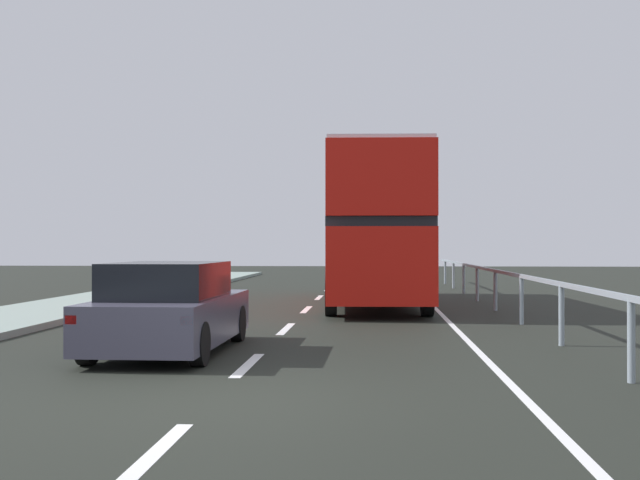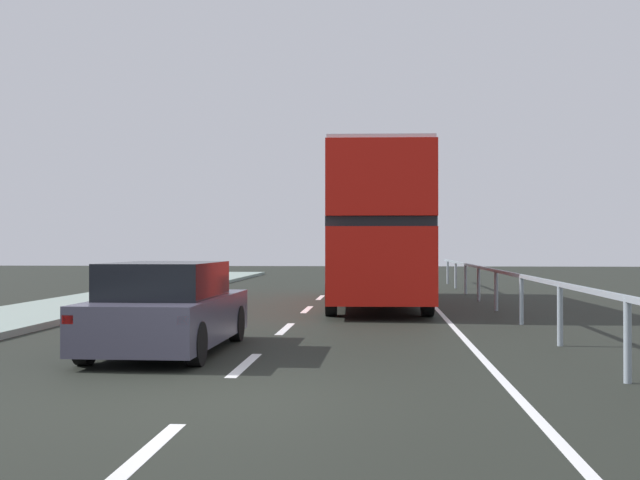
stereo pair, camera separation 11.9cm
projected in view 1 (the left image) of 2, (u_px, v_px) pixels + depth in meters
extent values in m
cube|color=black|center=(213.00, 403.00, 9.23)|extent=(74.36, 120.00, 0.10)
cube|color=silver|center=(152.00, 456.00, 6.69)|extent=(0.16, 2.37, 0.01)
cube|color=silver|center=(248.00, 365.00, 11.81)|extent=(0.16, 2.37, 0.01)
cube|color=silver|center=(286.00, 329.00, 16.93)|extent=(0.16, 2.37, 0.01)
cube|color=silver|center=(306.00, 309.00, 22.06)|extent=(0.16, 2.37, 0.01)
cube|color=silver|center=(319.00, 297.00, 27.18)|extent=(0.16, 2.37, 0.01)
cube|color=silver|center=(328.00, 289.00, 32.30)|extent=(0.16, 2.37, 0.01)
cube|color=silver|center=(334.00, 283.00, 37.43)|extent=(0.16, 2.37, 0.01)
cube|color=silver|center=(451.00, 324.00, 17.98)|extent=(0.12, 46.00, 0.01)
cube|color=gray|center=(521.00, 276.00, 17.88)|extent=(0.08, 42.00, 0.08)
cylinder|color=gray|center=(631.00, 341.00, 10.26)|extent=(0.10, 0.10, 1.06)
cylinder|color=gray|center=(562.00, 315.00, 14.07)|extent=(0.10, 0.10, 1.06)
cylinder|color=gray|center=(521.00, 300.00, 17.88)|extent=(0.10, 0.10, 1.06)
cylinder|color=gray|center=(495.00, 291.00, 21.69)|extent=(0.10, 0.10, 1.06)
cylinder|color=gray|center=(477.00, 284.00, 25.50)|extent=(0.10, 0.10, 1.06)
cylinder|color=gray|center=(464.00, 279.00, 29.31)|extent=(0.10, 0.10, 1.06)
cylinder|color=gray|center=(453.00, 275.00, 33.12)|extent=(0.10, 0.10, 1.06)
cylinder|color=gray|center=(445.00, 272.00, 36.93)|extent=(0.10, 0.10, 1.06)
cube|color=red|center=(373.00, 262.00, 24.06)|extent=(2.92, 11.39, 1.82)
cube|color=black|center=(373.00, 227.00, 24.07)|extent=(2.93, 10.94, 0.24)
cube|color=red|center=(373.00, 193.00, 24.07)|extent=(2.92, 11.39, 1.76)
cube|color=silver|center=(373.00, 161.00, 24.08)|extent=(2.86, 11.16, 0.10)
cube|color=black|center=(368.00, 256.00, 29.69)|extent=(2.29, 0.12, 1.27)
cube|color=yellow|center=(368.00, 191.00, 29.71)|extent=(1.53, 0.09, 0.28)
cylinder|color=black|center=(335.00, 281.00, 28.35)|extent=(0.31, 1.01, 1.00)
cylinder|color=black|center=(403.00, 281.00, 28.27)|extent=(0.31, 1.01, 1.00)
cylinder|color=black|center=(331.00, 296.00, 20.04)|extent=(0.31, 1.01, 1.00)
cylinder|color=black|center=(427.00, 296.00, 19.96)|extent=(0.31, 1.01, 1.00)
cube|color=#474558|center=(171.00, 319.00, 13.27)|extent=(1.84, 4.52, 0.72)
cube|color=black|center=(168.00, 280.00, 13.05)|extent=(1.61, 2.49, 0.56)
cube|color=red|center=(71.00, 320.00, 11.12)|extent=(0.16, 0.06, 0.12)
cube|color=red|center=(187.00, 320.00, 11.00)|extent=(0.16, 0.06, 0.12)
cylinder|color=black|center=(149.00, 323.00, 14.88)|extent=(0.21, 0.64, 0.64)
cylinder|color=black|center=(238.00, 323.00, 14.76)|extent=(0.21, 0.64, 0.64)
cylinder|color=black|center=(88.00, 343.00, 11.79)|extent=(0.21, 0.64, 0.64)
cylinder|color=black|center=(199.00, 344.00, 11.66)|extent=(0.21, 0.64, 0.64)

